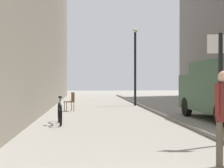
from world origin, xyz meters
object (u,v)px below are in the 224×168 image
street_sign_post (220,79)px  cafe_chair_near_window (71,100)px  lamp_post (135,61)px  bicycle_leaning (60,113)px  pedestrian_main_foreground (224,111)px  delivery_van (224,89)px

street_sign_post → cafe_chair_near_window: 10.17m
lamp_post → street_sign_post: bearing=-89.8°
bicycle_leaning → cafe_chair_near_window: bearing=80.8°
pedestrian_main_foreground → delivery_van: 7.24m
delivery_van → street_sign_post: bearing=-115.5°
delivery_van → street_sign_post: 5.24m
street_sign_post → lamp_post: bearing=-76.2°
pedestrian_main_foreground → street_sign_post: bearing=62.0°
street_sign_post → lamp_post: lamp_post is taller
pedestrian_main_foreground → street_sign_post: street_sign_post is taller
delivery_van → bicycle_leaning: delivery_van is taller
pedestrian_main_foreground → bicycle_leaning: bearing=111.1°
street_sign_post → bicycle_leaning: bearing=-33.0°
bicycle_leaning → lamp_post: bearing=58.2°
lamp_post → cafe_chair_near_window: 5.65m
lamp_post → bicycle_leaning: bearing=-114.3°
pedestrian_main_foreground → bicycle_leaning: size_ratio=0.95×
street_sign_post → cafe_chair_near_window: street_sign_post is taller
street_sign_post → cafe_chair_near_window: (-3.84, 9.36, -1.00)m
pedestrian_main_foreground → cafe_chair_near_window: size_ratio=1.77×
delivery_van → street_sign_post: size_ratio=1.94×
lamp_post → bicycle_leaning: size_ratio=2.70×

